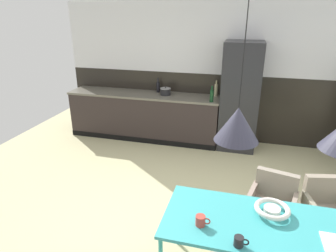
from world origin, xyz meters
name	(u,v)px	position (x,y,z in m)	size (l,w,h in m)	color
ground_plane	(197,230)	(0.00, 0.00, 0.00)	(8.17, 8.17, 0.00)	#C1BA8A
back_wall_splashback_dark	(222,107)	(0.00, 2.84, 0.65)	(6.29, 0.12, 1.30)	black
back_wall_panel_upper	(227,38)	(0.00, 2.84, 1.96)	(6.29, 0.12, 1.30)	silver
kitchen_counter	(144,116)	(-1.51, 2.47, 0.46)	(3.00, 0.63, 0.92)	#2C2422
refrigerator_column	(240,97)	(0.33, 2.48, 0.98)	(0.66, 0.60, 1.95)	#232326
dining_table	(273,230)	(0.73, -0.60, 0.68)	(1.87, 0.77, 0.73)	teal
armchair_head_of_table	(273,198)	(0.81, 0.18, 0.48)	(0.58, 0.57, 0.75)	gray
armchair_far_side	(328,204)	(1.37, 0.20, 0.49)	(0.57, 0.56, 0.76)	gray
fruit_bowl	(272,209)	(0.73, -0.45, 0.78)	(0.31, 0.31, 0.08)	silver
mug_short_terracotta	(201,221)	(0.14, -0.76, 0.77)	(0.13, 0.08, 0.09)	#B23D33
mug_dark_espresso	(239,241)	(0.46, -0.91, 0.77)	(0.12, 0.08, 0.08)	black
cooking_pot	(165,91)	(-1.07, 2.50, 0.98)	(0.20, 0.20, 0.16)	black
bottle_oil_tall	(216,90)	(-0.12, 2.67, 1.04)	(0.07, 0.07, 0.30)	tan
bottle_wine_green	(212,95)	(-0.15, 2.27, 1.03)	(0.07, 0.07, 0.29)	#0F3319
bottle_vinegar_dark	(158,87)	(-1.26, 2.66, 1.03)	(0.07, 0.07, 0.29)	black
pendant_lamp_over_table_near	(237,124)	(0.36, -0.56, 1.59)	(0.35, 0.35, 1.10)	black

